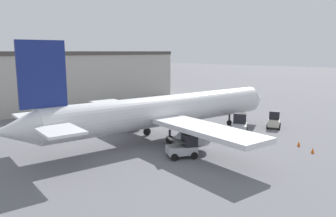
# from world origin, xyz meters

# --- Properties ---
(ground_plane) EXTENTS (400.00, 400.00, 0.00)m
(ground_plane) POSITION_xyz_m (0.00, 0.00, 0.00)
(ground_plane) COLOR slate
(airplane) EXTENTS (37.08, 29.76, 11.33)m
(airplane) POSITION_xyz_m (-0.95, 0.20, 3.31)
(airplane) COLOR silver
(airplane) RESTS_ON ground_plane
(ground_crew_worker) EXTENTS (0.38, 0.38, 1.74)m
(ground_crew_worker) POSITION_xyz_m (12.49, -3.37, 0.93)
(ground_crew_worker) COLOR #1E2338
(ground_crew_worker) RESTS_ON ground_plane
(baggage_tug) EXTENTS (3.30, 3.00, 2.46)m
(baggage_tug) POSITION_xyz_m (7.54, -5.55, 1.10)
(baggage_tug) COLOR #B2B2B7
(baggage_tug) RESTS_ON ground_plane
(belt_loader_truck) EXTENTS (3.39, 3.21, 2.26)m
(belt_loader_truck) POSITION_xyz_m (-4.71, -6.16, 1.06)
(belt_loader_truck) COLOR #B2B2B7
(belt_loader_truck) RESTS_ON ground_plane
(pushback_tug) EXTENTS (2.76, 2.43, 2.22)m
(pushback_tug) POSITION_xyz_m (13.29, -7.66, 0.98)
(pushback_tug) COLOR beige
(pushback_tug) RESTS_ON ground_plane
(safety_cone_near) EXTENTS (0.36, 0.36, 0.55)m
(safety_cone_near) POSITION_xyz_m (4.98, -15.40, 0.28)
(safety_cone_near) COLOR #EF590F
(safety_cone_near) RESTS_ON ground_plane
(safety_cone_far) EXTENTS (0.36, 0.36, 0.55)m
(safety_cone_far) POSITION_xyz_m (6.55, -13.44, 0.28)
(safety_cone_far) COLOR #EF590F
(safety_cone_far) RESTS_ON ground_plane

